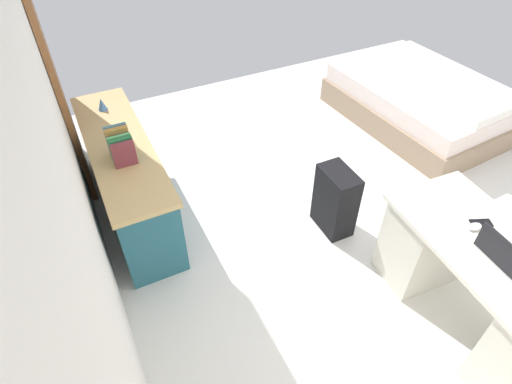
{
  "coord_description": "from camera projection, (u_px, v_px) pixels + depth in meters",
  "views": [
    {
      "loc": [
        -2.04,
        2.18,
        2.71
      ],
      "look_at": [
        0.05,
        1.15,
        0.6
      ],
      "focal_mm": 29.69,
      "sensor_mm": 36.0,
      "label": 1
    }
  ],
  "objects": [
    {
      "name": "book_row",
      "position": [
        121.0,
        146.0,
        3.16
      ],
      "size": [
        0.23,
        0.17,
        0.24
      ],
      "color": "brown",
      "rests_on": "credenza"
    },
    {
      "name": "wall_back",
      "position": [
        55.0,
        150.0,
        2.19
      ],
      "size": [
        4.39,
        0.1,
        2.81
      ],
      "primitive_type": "cube",
      "color": "silver",
      "rests_on": "ground_plane"
    },
    {
      "name": "computer_mouse",
      "position": [
        475.0,
        227.0,
        2.68
      ],
      "size": [
        0.07,
        0.1,
        0.03
      ],
      "primitive_type": "ellipsoid",
      "rotation": [
        0.0,
        0.0,
        -0.07
      ],
      "color": "white",
      "rests_on": "desk"
    },
    {
      "name": "laptop",
      "position": [
        504.0,
        255.0,
        2.47
      ],
      "size": [
        0.32,
        0.24,
        0.21
      ],
      "color": "#B7B7BC",
      "rests_on": "desk"
    },
    {
      "name": "desk",
      "position": [
        479.0,
        289.0,
        2.77
      ],
      "size": [
        1.48,
        0.75,
        0.74
      ],
      "color": "silver",
      "rests_on": "ground_plane"
    },
    {
      "name": "door_wooden",
      "position": [
        55.0,
        80.0,
        3.56
      ],
      "size": [
        0.88,
        0.05,
        2.04
      ],
      "primitive_type": "cube",
      "color": "brown",
      "rests_on": "ground_plane"
    },
    {
      "name": "credenza",
      "position": [
        127.0,
        178.0,
        3.63
      ],
      "size": [
        1.8,
        0.48,
        0.73
      ],
      "color": "#235B6B",
      "rests_on": "ground_plane"
    },
    {
      "name": "suitcase_black",
      "position": [
        335.0,
        201.0,
        3.51
      ],
      "size": [
        0.36,
        0.22,
        0.6
      ],
      "primitive_type": "cube",
      "rotation": [
        0.0,
        0.0,
        -0.01
      ],
      "color": "black",
      "rests_on": "ground_plane"
    },
    {
      "name": "ground_plane",
      "position": [
        370.0,
        206.0,
        3.89
      ],
      "size": [
        5.66,
        5.66,
        0.0
      ],
      "primitive_type": "plane",
      "color": "silver"
    },
    {
      "name": "figurine_small",
      "position": [
        102.0,
        104.0,
        3.72
      ],
      "size": [
        0.08,
        0.08,
        0.11
      ],
      "primitive_type": "cone",
      "color": "#4C7FBF",
      "rests_on": "credenza"
    },
    {
      "name": "cell_phone_by_mouse",
      "position": [
        481.0,
        223.0,
        2.72
      ],
      "size": [
        0.11,
        0.15,
        0.01
      ],
      "primitive_type": "cube",
      "rotation": [
        0.0,
        0.0,
        -0.4
      ],
      "color": "black",
      "rests_on": "desk"
    },
    {
      "name": "bed",
      "position": [
        423.0,
        102.0,
        4.81
      ],
      "size": [
        1.99,
        1.53,
        0.58
      ],
      "color": "gray",
      "rests_on": "ground_plane"
    }
  ]
}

